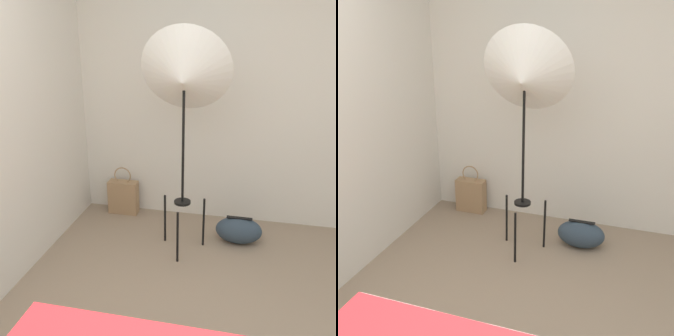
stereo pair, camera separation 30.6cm
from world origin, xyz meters
The scene contains 5 objects.
wall_back centered at (0.00, 2.30, 1.30)m, with size 8.00×0.05×2.60m.
wall_side_left centered at (-1.48, 1.00, 1.30)m, with size 0.05×8.00×2.60m.
photo_umbrella centered at (-0.30, 1.59, 1.51)m, with size 0.73×0.47×1.90m.
tote_bag centered at (-1.03, 2.16, 0.18)m, with size 0.31×0.13×0.51m.
duffel_bag centered at (0.19, 1.81, 0.12)m, with size 0.42×0.24×0.25m.
Camera 1 is at (0.24, -1.41, 1.91)m, focal length 42.00 mm.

